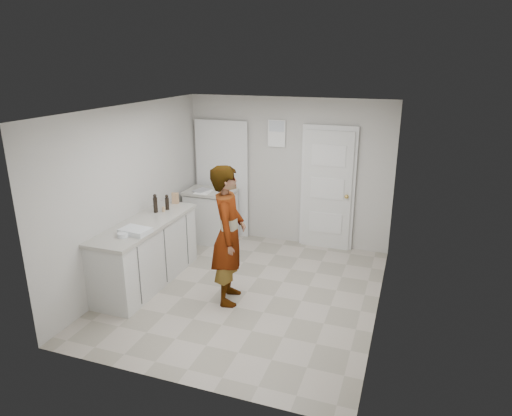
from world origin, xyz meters
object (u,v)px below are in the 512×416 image
at_px(person, 229,235).
at_px(egg_bowl, 123,235).
at_px(baking_dish, 135,231).
at_px(spice_jar, 164,209).
at_px(oil_cruet_b, 155,204).
at_px(oil_cruet_a, 167,202).
at_px(cake_mix_box, 175,198).

distance_m(person, egg_bowl, 1.34).
xyz_separation_m(person, baking_dish, (-1.17, -0.34, 0.03)).
height_order(spice_jar, oil_cruet_b, oil_cruet_b).
bearing_deg(oil_cruet_b, oil_cruet_a, 60.91).
distance_m(spice_jar, baking_dish, 0.91).
bearing_deg(cake_mix_box, oil_cruet_b, -118.41).
distance_m(spice_jar, oil_cruet_b, 0.15).
relative_size(oil_cruet_b, baking_dish, 0.71).
distance_m(oil_cruet_b, egg_bowl, 1.01).
bearing_deg(baking_dish, oil_cruet_a, 95.89).
distance_m(cake_mix_box, oil_cruet_a, 0.31).
distance_m(baking_dish, egg_bowl, 0.18).
xyz_separation_m(oil_cruet_b, egg_bowl, (0.12, -0.99, -0.11)).
relative_size(spice_jar, baking_dish, 0.18).
bearing_deg(egg_bowl, baking_dish, 64.31).
distance_m(oil_cruet_a, egg_bowl, 1.17).
bearing_deg(egg_bowl, person, 22.03).
bearing_deg(oil_cruet_a, spice_jar, -92.81).
bearing_deg(egg_bowl, oil_cruet_a, 91.27).
height_order(spice_jar, oil_cruet_a, oil_cruet_a).
distance_m(cake_mix_box, spice_jar, 0.42).
bearing_deg(person, egg_bowl, 97.67).
relative_size(person, cake_mix_box, 10.66).
bearing_deg(person, oil_cruet_a, 48.15).
relative_size(oil_cruet_a, oil_cruet_b, 0.84).
xyz_separation_m(spice_jar, oil_cruet_a, (0.01, 0.10, 0.08)).
relative_size(person, spice_jar, 25.40).
height_order(person, cake_mix_box, person).
distance_m(cake_mix_box, egg_bowl, 1.48).
bearing_deg(baking_dish, egg_bowl, -115.69).
height_order(baking_dish, egg_bowl, baking_dish).
bearing_deg(oil_cruet_b, spice_jar, 37.19).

